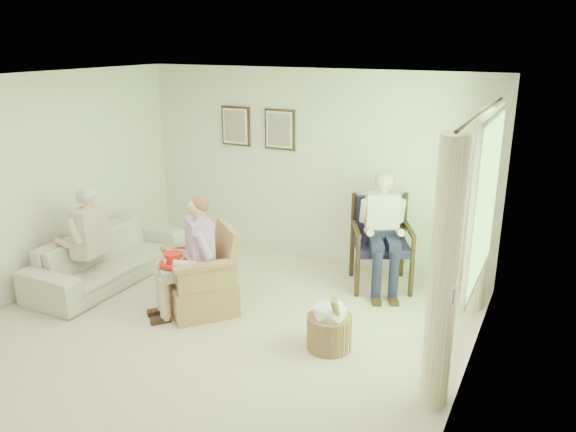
{
  "coord_description": "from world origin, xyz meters",
  "views": [
    {
      "loc": [
        3.07,
        -4.02,
        2.98
      ],
      "look_at": [
        0.36,
        1.36,
        1.05
      ],
      "focal_mm": 35.0,
      "sensor_mm": 36.0,
      "label": 1
    }
  ],
  "objects_px": {
    "red_hat": "(173,260)",
    "hatbox": "(330,325)",
    "wood_armchair": "(384,238)",
    "person_sofa": "(84,234)",
    "wicker_armchair": "(202,284)",
    "person_wicker": "(194,250)",
    "sofa": "(108,257)",
    "person_dark": "(381,223)"
  },
  "relations": [
    {
      "from": "person_wicker",
      "to": "wood_armchair",
      "type": "bearing_deg",
      "value": 87.71
    },
    {
      "from": "person_wicker",
      "to": "person_sofa",
      "type": "relative_size",
      "value": 1.03
    },
    {
      "from": "red_hat",
      "to": "person_sofa",
      "type": "bearing_deg",
      "value": 177.8
    },
    {
      "from": "red_hat",
      "to": "hatbox",
      "type": "bearing_deg",
      "value": 4.13
    },
    {
      "from": "person_dark",
      "to": "red_hat",
      "type": "relative_size",
      "value": 4.59
    },
    {
      "from": "wood_armchair",
      "to": "person_dark",
      "type": "relative_size",
      "value": 0.76
    },
    {
      "from": "person_wicker",
      "to": "person_dark",
      "type": "distance_m",
      "value": 2.24
    },
    {
      "from": "person_dark",
      "to": "person_sofa",
      "type": "height_order",
      "value": "person_dark"
    },
    {
      "from": "wicker_armchair",
      "to": "red_hat",
      "type": "relative_size",
      "value": 3.11
    },
    {
      "from": "sofa",
      "to": "hatbox",
      "type": "relative_size",
      "value": 3.21
    },
    {
      "from": "sofa",
      "to": "person_sofa",
      "type": "height_order",
      "value": "person_sofa"
    },
    {
      "from": "person_wicker",
      "to": "person_dark",
      "type": "height_order",
      "value": "person_dark"
    },
    {
      "from": "wood_armchair",
      "to": "sofa",
      "type": "distance_m",
      "value": 3.49
    },
    {
      "from": "sofa",
      "to": "red_hat",
      "type": "xyz_separation_m",
      "value": [
        1.36,
        -0.39,
        0.35
      ]
    },
    {
      "from": "sofa",
      "to": "person_dark",
      "type": "xyz_separation_m",
      "value": [
        3.15,
        1.31,
        0.54
      ]
    },
    {
      "from": "person_wicker",
      "to": "person_dark",
      "type": "bearing_deg",
      "value": 84.59
    },
    {
      "from": "person_dark",
      "to": "wood_armchair",
      "type": "bearing_deg",
      "value": 63.63
    },
    {
      "from": "wood_armchair",
      "to": "hatbox",
      "type": "xyz_separation_m",
      "value": [
        0.01,
        -1.75,
        -0.34
      ]
    },
    {
      "from": "red_hat",
      "to": "hatbox",
      "type": "height_order",
      "value": "red_hat"
    },
    {
      "from": "wicker_armchair",
      "to": "wood_armchair",
      "type": "xyz_separation_m",
      "value": [
        1.61,
        1.6,
        0.29
      ]
    },
    {
      "from": "wicker_armchair",
      "to": "hatbox",
      "type": "xyz_separation_m",
      "value": [
        1.62,
        -0.14,
        -0.05
      ]
    },
    {
      "from": "sofa",
      "to": "person_dark",
      "type": "distance_m",
      "value": 3.45
    },
    {
      "from": "wood_armchair",
      "to": "sofa",
      "type": "xyz_separation_m",
      "value": [
        -3.15,
        -1.49,
        -0.29
      ]
    },
    {
      "from": "wood_armchair",
      "to": "red_hat",
      "type": "bearing_deg",
      "value": -159.92
    },
    {
      "from": "sofa",
      "to": "person_dark",
      "type": "height_order",
      "value": "person_dark"
    },
    {
      "from": "wicker_armchair",
      "to": "person_wicker",
      "type": "xyz_separation_m",
      "value": [
        -0.0,
        -0.13,
        0.45
      ]
    },
    {
      "from": "person_sofa",
      "to": "red_hat",
      "type": "distance_m",
      "value": 1.37
    },
    {
      "from": "wood_armchair",
      "to": "person_sofa",
      "type": "relative_size",
      "value": 0.85
    },
    {
      "from": "person_wicker",
      "to": "hatbox",
      "type": "distance_m",
      "value": 1.7
    },
    {
      "from": "sofa",
      "to": "hatbox",
      "type": "height_order",
      "value": "hatbox"
    },
    {
      "from": "person_dark",
      "to": "person_sofa",
      "type": "bearing_deg",
      "value": -178.76
    },
    {
      "from": "wood_armchair",
      "to": "person_sofa",
      "type": "height_order",
      "value": "person_sofa"
    },
    {
      "from": "person_sofa",
      "to": "person_dark",
      "type": "bearing_deg",
      "value": 112.12
    },
    {
      "from": "red_hat",
      "to": "hatbox",
      "type": "relative_size",
      "value": 0.47
    },
    {
      "from": "wicker_armchair",
      "to": "sofa",
      "type": "distance_m",
      "value": 1.54
    },
    {
      "from": "sofa",
      "to": "red_hat",
      "type": "height_order",
      "value": "red_hat"
    },
    {
      "from": "wood_armchair",
      "to": "sofa",
      "type": "bearing_deg",
      "value": 178.95
    },
    {
      "from": "person_dark",
      "to": "red_hat",
      "type": "distance_m",
      "value": 2.47
    },
    {
      "from": "wood_armchair",
      "to": "red_hat",
      "type": "height_order",
      "value": "wood_armchair"
    },
    {
      "from": "sofa",
      "to": "person_wicker",
      "type": "relative_size",
      "value": 1.61
    },
    {
      "from": "person_dark",
      "to": "person_sofa",
      "type": "relative_size",
      "value": 1.12
    },
    {
      "from": "person_sofa",
      "to": "hatbox",
      "type": "relative_size",
      "value": 1.93
    }
  ]
}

